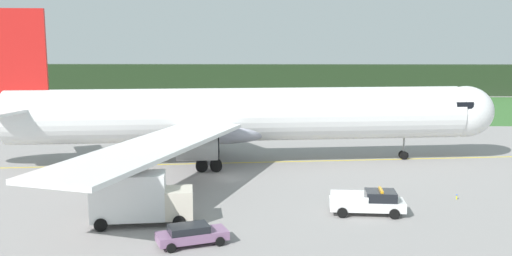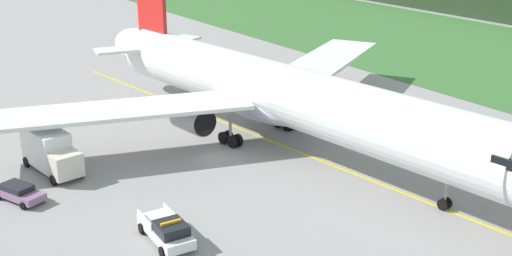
{
  "view_description": "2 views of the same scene",
  "coord_description": "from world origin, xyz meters",
  "px_view_note": "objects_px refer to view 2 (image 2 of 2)",
  "views": [
    {
      "loc": [
        4.2,
        -50.43,
        12.66
      ],
      "look_at": [
        2.88,
        7.87,
        3.54
      ],
      "focal_mm": 38.9,
      "sensor_mm": 36.0,
      "label": 1
    },
    {
      "loc": [
        47.26,
        -27.36,
        21.93
      ],
      "look_at": [
        7.58,
        -0.55,
        5.06
      ],
      "focal_mm": 45.25,
      "sensor_mm": 36.0,
      "label": 2
    }
  ],
  "objects_px": {
    "airliner": "(278,94)",
    "catering_truck": "(50,151)",
    "ops_pickup_truck": "(167,230)",
    "staff_car": "(19,192)"
  },
  "relations": [
    {
      "from": "airliner",
      "to": "catering_truck",
      "type": "relative_size",
      "value": 7.93
    },
    {
      "from": "airliner",
      "to": "ops_pickup_truck",
      "type": "height_order",
      "value": "airliner"
    },
    {
      "from": "catering_truck",
      "to": "staff_car",
      "type": "xyz_separation_m",
      "value": [
        4.21,
        -3.88,
        -1.21
      ]
    },
    {
      "from": "airliner",
      "to": "catering_truck",
      "type": "distance_m",
      "value": 20.92
    },
    {
      "from": "ops_pickup_truck",
      "to": "catering_truck",
      "type": "xyz_separation_m",
      "value": [
        -16.57,
        -2.68,
        1.01
      ]
    },
    {
      "from": "ops_pickup_truck",
      "to": "staff_car",
      "type": "bearing_deg",
      "value": -152.03
    },
    {
      "from": "ops_pickup_truck",
      "to": "catering_truck",
      "type": "distance_m",
      "value": 16.82
    },
    {
      "from": "ops_pickup_truck",
      "to": "staff_car",
      "type": "relative_size",
      "value": 1.18
    },
    {
      "from": "catering_truck",
      "to": "staff_car",
      "type": "height_order",
      "value": "catering_truck"
    },
    {
      "from": "staff_car",
      "to": "catering_truck",
      "type": "bearing_deg",
      "value": 137.34
    }
  ]
}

